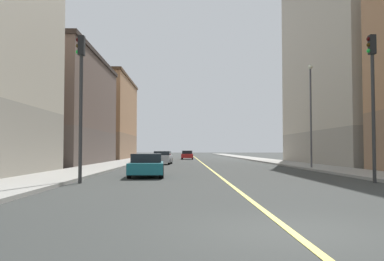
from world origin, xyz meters
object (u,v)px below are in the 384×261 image
at_px(street_lamp_left_near, 311,106).
at_px(car_silver, 162,158).
at_px(building_right_distant, 98,119).
at_px(car_red, 187,155).
at_px(traffic_light_left_near, 373,88).
at_px(traffic_light_right_near, 81,89).
at_px(building_right_midblock, 51,110).
at_px(building_left_mid, 356,52).
at_px(car_teal, 147,165).

height_order(street_lamp_left_near, car_silver, street_lamp_left_near).
bearing_deg(building_right_distant, car_red, -5.50).
relative_size(traffic_light_left_near, car_silver, 1.67).
height_order(traffic_light_left_near, traffic_light_right_near, traffic_light_left_near).
bearing_deg(traffic_light_left_near, building_right_midblock, 132.80).
distance_m(building_left_mid, traffic_light_left_near, 26.28).
relative_size(traffic_light_right_near, car_silver, 1.64).
distance_m(car_teal, car_red, 41.69).
distance_m(traffic_light_left_near, car_teal, 12.31).
xyz_separation_m(building_left_mid, street_lamp_left_near, (-7.93, -10.65, -6.64)).
relative_size(building_right_midblock, building_right_distant, 1.02).
xyz_separation_m(building_right_midblock, car_silver, (11.36, 0.39, -4.89)).
bearing_deg(traffic_light_left_near, building_left_mid, 69.27).
distance_m(building_left_mid, building_right_midblock, 31.86).
bearing_deg(car_teal, building_right_midblock, 120.50).
bearing_deg(street_lamp_left_near, building_right_midblock, 154.52).
distance_m(traffic_light_right_near, street_lamp_left_near, 19.44).
height_order(building_left_mid, building_right_distant, building_left_mid).
relative_size(street_lamp_left_near, car_red, 1.92).
distance_m(traffic_light_left_near, traffic_light_right_near, 13.43).
bearing_deg(traffic_light_right_near, car_red, 83.63).
height_order(building_right_midblock, street_lamp_left_near, building_right_midblock).
bearing_deg(street_lamp_left_near, building_right_distant, 124.08).
xyz_separation_m(building_left_mid, traffic_light_right_near, (-22.38, -23.65, -7.23)).
bearing_deg(car_silver, building_left_mid, -2.49).
distance_m(traffic_light_right_near, car_teal, 6.40).
bearing_deg(car_red, building_right_midblock, -122.55).
relative_size(traffic_light_left_near, street_lamp_left_near, 0.86).
bearing_deg(car_silver, car_teal, -89.52).
xyz_separation_m(traffic_light_right_near, car_silver, (2.44, 24.52, -3.65)).
bearing_deg(building_right_midblock, traffic_light_right_near, -69.71).
xyz_separation_m(traffic_light_left_near, car_silver, (-10.98, 24.52, -3.71)).
distance_m(building_right_midblock, car_teal, 23.24).
bearing_deg(car_teal, street_lamp_left_near, 35.50).
distance_m(building_right_distant, car_silver, 26.29).
height_order(building_right_midblock, traffic_light_left_near, building_right_midblock).
bearing_deg(car_red, car_teal, -93.49).
height_order(car_teal, car_red, car_red).
bearing_deg(street_lamp_left_near, car_teal, -144.50).
distance_m(building_right_distant, car_teal, 44.86).
bearing_deg(street_lamp_left_near, traffic_light_right_near, -138.02).
relative_size(building_left_mid, building_right_midblock, 1.12).
height_order(building_right_distant, street_lamp_left_near, building_right_distant).
xyz_separation_m(street_lamp_left_near, car_silver, (-12.00, 11.52, -4.24)).
height_order(building_right_midblock, car_red, building_right_midblock).
xyz_separation_m(building_right_distant, street_lamp_left_near, (23.36, -34.53, -1.47)).
relative_size(building_right_midblock, car_red, 4.98).
relative_size(traffic_light_right_near, car_red, 1.63).
relative_size(building_right_midblock, traffic_light_left_near, 3.01).
xyz_separation_m(building_right_distant, traffic_light_left_near, (22.35, -47.53, -2.00)).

